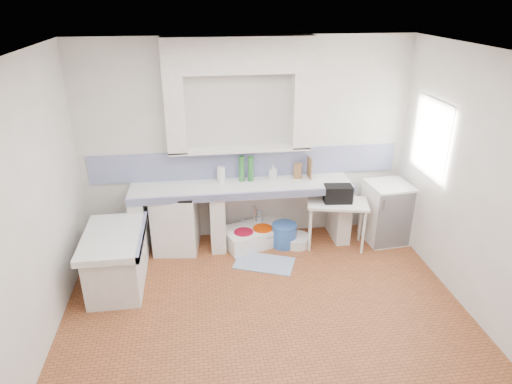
{
  "coord_description": "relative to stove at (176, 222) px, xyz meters",
  "views": [
    {
      "loc": [
        -0.65,
        -3.87,
        3.29
      ],
      "look_at": [
        0.0,
        1.0,
        1.1
      ],
      "focal_mm": 31.6,
      "sensor_mm": 36.0,
      "label": 1
    }
  ],
  "objects": [
    {
      "name": "floor",
      "position": [
        1.02,
        -1.68,
        -0.41
      ],
      "size": [
        4.5,
        4.5,
        0.0
      ],
      "primitive_type": "plane",
      "color": "brown",
      "rests_on": "ground"
    },
    {
      "name": "ceiling",
      "position": [
        1.02,
        -1.68,
        2.39
      ],
      "size": [
        4.5,
        4.5,
        0.0
      ],
      "primitive_type": "plane",
      "rotation": [
        3.14,
        0.0,
        0.0
      ],
      "color": "white",
      "rests_on": "ground"
    },
    {
      "name": "wall_back",
      "position": [
        1.02,
        0.32,
        0.99
      ],
      "size": [
        4.5,
        0.0,
        4.5
      ],
      "primitive_type": "plane",
      "rotation": [
        1.57,
        0.0,
        0.0
      ],
      "color": "silver",
      "rests_on": "ground"
    },
    {
      "name": "wall_front",
      "position": [
        1.02,
        -3.68,
        0.99
      ],
      "size": [
        4.5,
        0.0,
        4.5
      ],
      "primitive_type": "plane",
      "rotation": [
        -1.57,
        0.0,
        0.0
      ],
      "color": "silver",
      "rests_on": "ground"
    },
    {
      "name": "wall_left",
      "position": [
        -1.23,
        -1.68,
        0.99
      ],
      "size": [
        0.0,
        4.5,
        4.5
      ],
      "primitive_type": "plane",
      "rotation": [
        1.57,
        0.0,
        1.57
      ],
      "color": "silver",
      "rests_on": "ground"
    },
    {
      "name": "wall_right",
      "position": [
        3.27,
        -1.68,
        0.99
      ],
      "size": [
        0.0,
        4.5,
        4.5
      ],
      "primitive_type": "plane",
      "rotation": [
        1.57,
        0.0,
        -1.57
      ],
      "color": "silver",
      "rests_on": "ground"
    },
    {
      "name": "alcove_mass",
      "position": [
        0.92,
        0.19,
        2.16
      ],
      "size": [
        1.9,
        0.25,
        0.45
      ],
      "primitive_type": "cube",
      "color": "silver",
      "rests_on": "ground"
    },
    {
      "name": "window_frame",
      "position": [
        3.44,
        -0.48,
        1.19
      ],
      "size": [
        0.35,
        0.86,
        1.06
      ],
      "primitive_type": "cube",
      "color": "#362011",
      "rests_on": "ground"
    },
    {
      "name": "lace_valance",
      "position": [
        3.3,
        -0.48,
        1.57
      ],
      "size": [
        0.01,
        0.84,
        0.24
      ],
      "primitive_type": "cube",
      "color": "white",
      "rests_on": "ground"
    },
    {
      "name": "counter_slab",
      "position": [
        0.92,
        0.02,
        0.45
      ],
      "size": [
        3.0,
        0.6,
        0.08
      ],
      "primitive_type": "cube",
      "color": "white",
      "rests_on": "ground"
    },
    {
      "name": "counter_lip",
      "position": [
        0.92,
        -0.26,
        0.45
      ],
      "size": [
        3.0,
        0.04,
        0.1
      ],
      "primitive_type": "cube",
      "color": "navy",
      "rests_on": "ground"
    },
    {
      "name": "counter_pier_left",
      "position": [
        -0.48,
        0.02,
        -0.0
      ],
      "size": [
        0.2,
        0.55,
        0.82
      ],
      "primitive_type": "cube",
      "color": "silver",
      "rests_on": "ground"
    },
    {
      "name": "counter_pier_mid",
      "position": [
        0.57,
        0.02,
        -0.0
      ],
      "size": [
        0.2,
        0.55,
        0.82
      ],
      "primitive_type": "cube",
      "color": "silver",
      "rests_on": "ground"
    },
    {
      "name": "counter_pier_right",
      "position": [
        2.32,
        0.02,
        -0.0
      ],
      "size": [
        0.2,
        0.55,
        0.82
      ],
      "primitive_type": "cube",
      "color": "silver",
      "rests_on": "ground"
    },
    {
      "name": "peninsula_top",
      "position": [
        -0.68,
        -0.78,
        0.25
      ],
      "size": [
        0.7,
        1.1,
        0.08
      ],
      "primitive_type": "cube",
      "color": "white",
      "rests_on": "ground"
    },
    {
      "name": "peninsula_base",
      "position": [
        -0.68,
        -0.78,
        -0.1
      ],
      "size": [
        0.6,
        1.0,
        0.62
      ],
      "primitive_type": "cube",
      "color": "silver",
      "rests_on": "ground"
    },
    {
      "name": "peninsula_lip",
      "position": [
        -0.35,
        -0.78,
        0.25
      ],
      "size": [
        0.04,
        1.1,
        0.1
      ],
      "primitive_type": "cube",
      "color": "navy",
      "rests_on": "ground"
    },
    {
      "name": "backsplash",
      "position": [
        1.02,
        0.3,
        0.69
      ],
      "size": [
        4.27,
        0.03,
        0.4
      ],
      "primitive_type": "cube",
      "color": "navy",
      "rests_on": "ground"
    },
    {
      "name": "stove",
      "position": [
        0.0,
        0.0,
        0.0
      ],
      "size": [
        0.64,
        0.63,
        0.82
      ],
      "primitive_type": "cube",
      "rotation": [
        0.0,
        0.0,
        -0.13
      ],
      "color": "white",
      "rests_on": "ground"
    },
    {
      "name": "sink",
      "position": [
        1.12,
        -0.0,
        -0.3
      ],
      "size": [
        1.04,
        0.78,
        0.22
      ],
      "primitive_type": "cube",
      "rotation": [
        0.0,
        0.0,
        0.35
      ],
      "color": "white",
      "rests_on": "ground"
    },
    {
      "name": "side_table",
      "position": [
        2.2,
        -0.23,
        -0.07
      ],
      "size": [
        0.89,
        0.62,
        0.04
      ],
      "primitive_type": "cube",
      "rotation": [
        0.0,
        0.0,
        -0.23
      ],
      "color": "white",
      "rests_on": "ground"
    },
    {
      "name": "fridge",
      "position": [
        2.96,
        -0.15,
        0.02
      ],
      "size": [
        0.61,
        0.61,
        0.87
      ],
      "primitive_type": "cube",
      "rotation": [
        0.0,
        0.0,
        0.1
      ],
      "color": "white",
      "rests_on": "ground"
    },
    {
      "name": "bucket_red",
      "position": [
        0.92,
        -0.12,
        -0.28
      ],
      "size": [
        0.31,
        0.31,
        0.25
      ],
      "primitive_type": "cylinder",
      "rotation": [
        0.0,
        0.0,
        0.17
      ],
      "color": "#AB0929",
      "rests_on": "ground"
    },
    {
      "name": "bucket_orange",
      "position": [
        1.2,
        -0.06,
        -0.28
      ],
      "size": [
        0.34,
        0.34,
        0.26
      ],
      "primitive_type": "cylinder",
      "rotation": [
        0.0,
        0.0,
        -0.22
      ],
      "color": "#E33D00",
      "rests_on": "ground"
    },
    {
      "name": "bucket_blue",
      "position": [
        1.49,
        -0.12,
        -0.25
      ],
      "size": [
        0.43,
        0.43,
        0.33
      ],
      "primitive_type": "cylinder",
      "rotation": [
        0.0,
        0.0,
        0.28
      ],
      "color": "#2F5EAE",
      "rests_on": "ground"
    },
    {
      "name": "basin_white",
      "position": [
        1.67,
        -0.15,
        -0.34
      ],
      "size": [
        0.41,
        0.41,
        0.14
      ],
      "primitive_type": "cylinder",
      "rotation": [
        0.0,
        0.0,
        0.12
      ],
      "color": "white",
      "rests_on": "ground"
    },
    {
      "name": "water_bottle_a",
      "position": [
        0.95,
        0.17,
        -0.27
      ],
      "size": [
        0.08,
        0.08,
        0.27
      ],
      "primitive_type": "cylinder",
      "rotation": [
        0.0,
        0.0,
        -0.07
      ],
      "color": "silver",
      "rests_on": "ground"
    },
    {
      "name": "water_bottle_b",
      "position": [
        1.18,
        0.16,
        -0.25
      ],
      "size": [
        0.09,
        0.09,
        0.33
      ],
      "primitive_type": "cylinder",
      "rotation": [
        0.0,
        0.0,
        0.0
      ],
      "color": "silver",
      "rests_on": "ground"
    },
    {
      "name": "black_bag",
      "position": [
        2.2,
        -0.21,
        0.38
      ],
      "size": [
        0.39,
        0.25,
        0.23
      ],
      "primitive_type": "cube",
      "rotation": [
        0.0,
        0.0,
        -0.1
      ],
      "color": "black",
      "rests_on": "side_table"
    },
    {
      "name": "green_bottle_a",
      "position": [
        0.93,
        0.17,
        0.67
      ],
      "size": [
        0.1,
        0.1,
        0.36
      ],
      "primitive_type": "cylinder",
      "rotation": [
        0.0,
        0.0,
        0.41
      ],
      "color": "#2B7031",
      "rests_on": "counter_slab"
    },
    {
      "name": "green_bottle_b",
      "position": [
        1.06,
        0.15,
        0.67
      ],
      "size": [
        0.08,
        0.08,
        0.35
      ],
      "primitive_type": "cylinder",
      "rotation": [
        0.0,
        0.0,
        0.05
      ],
      "color": "#2B7031",
      "rests_on": "counter_slab"
    },
    {
      "name": "knife_block",
      "position": [
        1.72,
        0.17,
        0.6
      ],
      "size": [
        0.13,
        0.11,
        0.21
      ],
      "primitive_type": "cube",
      "rotation": [
        0.0,
        0.0,
        -0.32
      ],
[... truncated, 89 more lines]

